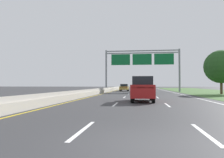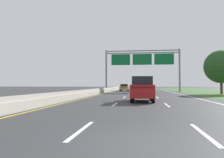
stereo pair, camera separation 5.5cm
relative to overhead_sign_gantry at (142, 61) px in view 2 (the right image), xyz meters
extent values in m
plane|color=#333335|center=(-0.30, -3.85, -6.11)|extent=(220.00, 220.00, 0.00)
cube|color=white|center=(-2.15, -37.35, -6.11)|extent=(0.14, 3.00, 0.01)
cube|color=white|center=(-2.15, -28.35, -6.11)|extent=(0.14, 3.00, 0.01)
cube|color=white|center=(-2.15, -19.35, -6.11)|extent=(0.14, 3.00, 0.01)
cube|color=white|center=(-2.15, -10.35, -6.11)|extent=(0.14, 3.00, 0.01)
cube|color=white|center=(-2.15, -1.35, -6.11)|extent=(0.14, 3.00, 0.01)
cube|color=white|center=(-2.15, 7.65, -6.11)|extent=(0.14, 3.00, 0.01)
cube|color=white|center=(-2.15, 16.65, -6.11)|extent=(0.14, 3.00, 0.01)
cube|color=white|center=(-2.15, 25.65, -6.11)|extent=(0.14, 3.00, 0.01)
cube|color=white|center=(-2.15, 34.65, -6.11)|extent=(0.14, 3.00, 0.01)
cube|color=white|center=(-2.15, 43.65, -6.11)|extent=(0.14, 3.00, 0.01)
cube|color=white|center=(1.55, -37.35, -6.11)|extent=(0.14, 3.00, 0.01)
cube|color=white|center=(1.55, -28.35, -6.11)|extent=(0.14, 3.00, 0.01)
cube|color=white|center=(1.55, -19.35, -6.11)|extent=(0.14, 3.00, 0.01)
cube|color=white|center=(1.55, -10.35, -6.11)|extent=(0.14, 3.00, 0.01)
cube|color=white|center=(1.55, -1.35, -6.11)|extent=(0.14, 3.00, 0.01)
cube|color=white|center=(1.55, 7.65, -6.11)|extent=(0.14, 3.00, 0.01)
cube|color=white|center=(1.55, 16.65, -6.11)|extent=(0.14, 3.00, 0.01)
cube|color=white|center=(1.55, 25.65, -6.11)|extent=(0.14, 3.00, 0.01)
cube|color=white|center=(1.55, 34.65, -6.11)|extent=(0.14, 3.00, 0.01)
cube|color=white|center=(1.55, 43.65, -6.11)|extent=(0.14, 3.00, 0.01)
cube|color=white|center=(5.60, -3.85, -6.11)|extent=(0.16, 106.00, 0.01)
cube|color=gold|center=(-6.20, -3.85, -6.11)|extent=(0.16, 106.00, 0.01)
cube|color=#3D602D|center=(13.65, -3.85, -6.10)|extent=(14.00, 110.00, 0.02)
cube|color=#A8A399|center=(-6.90, -3.85, -5.84)|extent=(0.60, 110.00, 0.55)
cube|color=#A8A399|center=(-6.90, -3.85, -5.41)|extent=(0.25, 110.00, 0.30)
cylinder|color=gray|center=(-7.35, 0.08, -1.84)|extent=(0.36, 0.36, 8.54)
cylinder|color=gray|center=(7.35, 0.08, -1.84)|extent=(0.36, 0.36, 8.54)
cube|color=gray|center=(0.00, 0.08, 2.20)|extent=(14.70, 0.24, 0.20)
cube|color=gray|center=(0.00, 0.08, 1.75)|extent=(14.70, 0.24, 0.20)
cube|color=#0C602D|center=(-4.33, -0.10, 0.42)|extent=(3.83, 0.12, 2.20)
cube|color=#0C602D|center=(0.00, -0.10, 0.42)|extent=(3.83, 0.12, 2.20)
cube|color=#0C602D|center=(4.33, -0.10, 0.42)|extent=(3.83, 0.12, 2.20)
cube|color=#B2B5BA|center=(-0.42, 6.44, -5.19)|extent=(2.13, 5.45, 1.00)
cube|color=black|center=(-0.40, 7.29, -4.30)|extent=(1.77, 1.94, 0.78)
cube|color=#B21414|center=(-0.49, 3.78, -4.89)|extent=(1.68, 0.12, 0.12)
cube|color=#B2B5BA|center=(-0.47, 4.71, -4.59)|extent=(2.05, 1.99, 0.20)
cylinder|color=black|center=(-1.23, 8.30, -5.69)|extent=(0.32, 0.85, 0.84)
cylinder|color=black|center=(0.47, 8.25, -5.69)|extent=(0.32, 0.85, 0.84)
cylinder|color=black|center=(-1.32, 4.62, -5.69)|extent=(0.32, 0.85, 0.84)
cylinder|color=black|center=(0.38, 4.58, -5.69)|extent=(0.32, 0.85, 0.84)
cube|color=#A38438|center=(-3.89, 3.86, -5.42)|extent=(1.86, 4.42, 0.72)
cube|color=black|center=(-3.89, 3.81, -4.80)|extent=(1.59, 2.32, 0.52)
cube|color=#B21414|center=(-3.91, 1.70, -5.21)|extent=(1.53, 0.09, 0.12)
cylinder|color=black|center=(-4.68, 5.36, -5.78)|extent=(0.23, 0.66, 0.66)
cylinder|color=black|center=(-3.08, 5.34, -5.78)|extent=(0.23, 0.66, 0.66)
cylinder|color=black|center=(-4.70, 2.37, -5.78)|extent=(0.23, 0.66, 0.66)
cylinder|color=black|center=(-3.10, 2.35, -5.78)|extent=(0.23, 0.66, 0.66)
cube|color=navy|center=(-0.52, -5.56, -5.42)|extent=(1.84, 4.41, 0.72)
cube|color=black|center=(-0.52, -5.61, -4.80)|extent=(1.57, 2.31, 0.52)
cube|color=#B21414|center=(-0.53, -7.72, -5.21)|extent=(1.53, 0.09, 0.12)
cylinder|color=black|center=(-1.32, -4.07, -5.78)|extent=(0.22, 0.66, 0.66)
cylinder|color=black|center=(0.28, -4.07, -5.78)|extent=(0.22, 0.66, 0.66)
cylinder|color=black|center=(-1.33, -7.06, -5.78)|extent=(0.22, 0.66, 0.66)
cylinder|color=black|center=(0.27, -7.06, -5.78)|extent=(0.22, 0.66, 0.66)
cube|color=maroon|center=(-0.17, -25.32, -5.21)|extent=(1.93, 4.71, 1.05)
cube|color=black|center=(-0.17, -25.47, -4.34)|extent=(1.65, 3.01, 0.68)
cube|color=#B21414|center=(-0.15, -27.63, -4.89)|extent=(1.60, 0.09, 0.12)
cylinder|color=black|center=(-1.00, -23.73, -5.73)|extent=(0.26, 0.76, 0.76)
cylinder|color=black|center=(0.64, -23.72, -5.73)|extent=(0.26, 0.76, 0.76)
cylinder|color=black|center=(-0.98, -26.92, -5.73)|extent=(0.26, 0.76, 0.76)
cylinder|color=black|center=(0.66, -26.91, -5.73)|extent=(0.26, 0.76, 0.76)
cylinder|color=#4C3823|center=(11.59, -10.08, -5.04)|extent=(0.36, 0.36, 2.14)
sphere|color=#234C1E|center=(11.59, -10.08, -1.99)|extent=(4.94, 4.94, 4.94)
camera|label=1|loc=(-0.33, -44.07, -4.67)|focal=34.73mm
camera|label=2|loc=(-0.27, -44.06, -4.67)|focal=34.73mm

